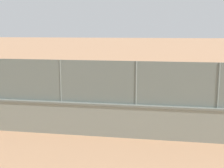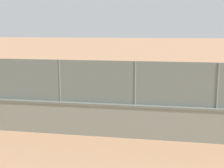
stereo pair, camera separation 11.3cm
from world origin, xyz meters
name	(u,v)px [view 2 (the right image)]	position (x,y,z in m)	size (l,w,h in m)	color
ground_plane	(157,83)	(0.00, 0.00, 0.00)	(260.00, 260.00, 0.00)	tan
perimeter_wall	(97,119)	(1.94, 12.66, 0.66)	(33.73, 0.54, 1.32)	gray
fence_panel_on_wall	(97,82)	(1.94, 12.66, 2.15)	(33.13, 0.16, 1.67)	slate
player_baseline_waiting	(94,81)	(3.73, 5.81, 0.97)	(0.76, 1.28, 1.65)	#B2B2B2
player_crossing_court	(111,72)	(3.41, 1.65, 0.97)	(0.67, 0.97, 1.65)	black
player_foreground_swinging	(155,84)	(-0.05, 5.94, 0.96)	(0.72, 1.13, 1.63)	#591919
sports_ball	(97,76)	(3.23, 7.14, 1.53)	(0.11, 0.11, 0.11)	yellow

